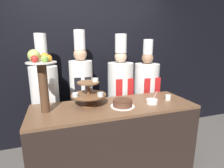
# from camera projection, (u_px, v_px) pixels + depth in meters

# --- Properties ---
(wall_back) EXTENTS (10.00, 0.06, 2.80)m
(wall_back) POSITION_uv_depth(u_px,v_px,m) (95.00, 61.00, 3.02)
(wall_back) COLOR black
(wall_back) RESTS_ON ground_plane
(buffet_counter) EXTENTS (2.02, 0.70, 0.94)m
(buffet_counter) POSITION_uv_depth(u_px,v_px,m) (114.00, 139.00, 2.28)
(buffet_counter) COLOR black
(buffet_counter) RESTS_ON ground_plane
(tiered_stand) EXTENTS (0.43, 0.43, 0.34)m
(tiered_stand) POSITION_uv_depth(u_px,v_px,m) (89.00, 93.00, 2.14)
(tiered_stand) COLOR brown
(tiered_stand) RESTS_ON buffet_counter
(fruit_pedestal) EXTENTS (0.31, 0.31, 0.69)m
(fruit_pedestal) POSITION_uv_depth(u_px,v_px,m) (41.00, 73.00, 1.87)
(fruit_pedestal) COLOR brown
(fruit_pedestal) RESTS_ON buffet_counter
(cake_round) EXTENTS (0.30, 0.30, 0.09)m
(cake_round) POSITION_uv_depth(u_px,v_px,m) (123.00, 103.00, 2.12)
(cake_round) COLOR white
(cake_round) RESTS_ON buffet_counter
(cup_white) EXTENTS (0.07, 0.07, 0.07)m
(cup_white) POSITION_uv_depth(u_px,v_px,m) (168.00, 97.00, 2.36)
(cup_white) COLOR white
(cup_white) RESTS_ON buffet_counter
(serving_bowl_near) EXTENTS (0.15, 0.15, 0.16)m
(serving_bowl_near) POSITION_uv_depth(u_px,v_px,m) (152.00, 101.00, 2.23)
(serving_bowl_near) COLOR white
(serving_bowl_near) RESTS_ON buffet_counter
(chef_left) EXTENTS (0.38, 0.38, 1.83)m
(chef_left) POSITION_uv_depth(u_px,v_px,m) (45.00, 96.00, 2.51)
(chef_left) COLOR #28282D
(chef_left) RESTS_ON ground_plane
(chef_center_left) EXTENTS (0.34, 0.34, 1.88)m
(chef_center_left) POSITION_uv_depth(u_px,v_px,m) (82.00, 89.00, 2.65)
(chef_center_left) COLOR black
(chef_center_left) RESTS_ON ground_plane
(chef_center_right) EXTENTS (0.41, 0.41, 1.83)m
(chef_center_right) POSITION_uv_depth(u_px,v_px,m) (120.00, 89.00, 2.86)
(chef_center_right) COLOR black
(chef_center_right) RESTS_ON ground_plane
(chef_right) EXTENTS (0.41, 0.41, 1.76)m
(chef_right) POSITION_uv_depth(u_px,v_px,m) (146.00, 89.00, 3.01)
(chef_right) COLOR #28282D
(chef_right) RESTS_ON ground_plane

